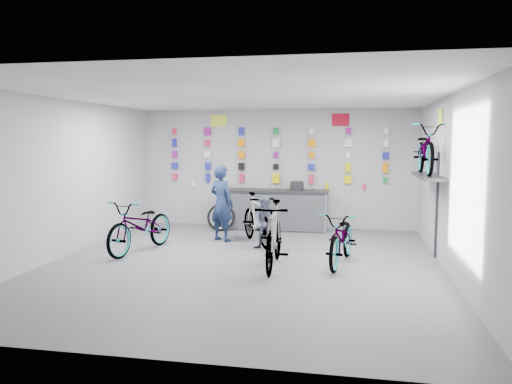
% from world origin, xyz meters
% --- Properties ---
extents(floor, '(8.00, 8.00, 0.00)m').
position_xyz_m(floor, '(0.00, 0.00, 0.00)').
color(floor, '#57575D').
rests_on(floor, ground).
extents(ceiling, '(8.00, 8.00, 0.00)m').
position_xyz_m(ceiling, '(0.00, 0.00, 3.00)').
color(ceiling, white).
rests_on(ceiling, wall_back).
extents(wall_back, '(7.00, 0.00, 7.00)m').
position_xyz_m(wall_back, '(0.00, 4.00, 1.50)').
color(wall_back, '#B0B0B3').
rests_on(wall_back, floor).
extents(wall_front, '(7.00, 0.00, 7.00)m').
position_xyz_m(wall_front, '(0.00, -4.00, 1.50)').
color(wall_front, '#B0B0B3').
rests_on(wall_front, floor).
extents(wall_left, '(0.00, 8.00, 8.00)m').
position_xyz_m(wall_left, '(-3.50, 0.00, 1.50)').
color(wall_left, '#B0B0B3').
rests_on(wall_left, floor).
extents(wall_right, '(0.00, 8.00, 8.00)m').
position_xyz_m(wall_right, '(3.50, 0.00, 1.50)').
color(wall_right, '#B0B0B3').
rests_on(wall_right, floor).
extents(counter, '(2.70, 0.66, 1.00)m').
position_xyz_m(counter, '(0.00, 3.54, 0.49)').
color(counter, black).
rests_on(counter, floor).
extents(merch_wall, '(5.56, 0.08, 1.55)m').
position_xyz_m(merch_wall, '(-0.01, 3.93, 1.78)').
color(merch_wall, '#DB2748').
rests_on(merch_wall, wall_back).
extents(wall_bracket, '(0.39, 1.90, 2.00)m').
position_xyz_m(wall_bracket, '(3.33, 1.20, 1.46)').
color(wall_bracket, '#333338').
rests_on(wall_bracket, wall_right).
extents(sign_left, '(0.42, 0.02, 0.30)m').
position_xyz_m(sign_left, '(-1.50, 3.98, 2.72)').
color(sign_left, '#EEFF3A').
rests_on(sign_left, wall_back).
extents(sign_right, '(0.42, 0.02, 0.30)m').
position_xyz_m(sign_right, '(1.60, 3.98, 2.72)').
color(sign_right, red).
rests_on(sign_right, wall_back).
extents(sign_side, '(0.02, 0.40, 0.30)m').
position_xyz_m(sign_side, '(3.48, 1.20, 2.65)').
color(sign_side, '#EEFF3A').
rests_on(sign_side, wall_right).
extents(bike_left, '(1.13, 2.12, 1.06)m').
position_xyz_m(bike_left, '(-2.21, 0.60, 0.53)').
color(bike_left, gray).
rests_on(bike_left, floor).
extents(bike_center, '(0.62, 1.97, 1.17)m').
position_xyz_m(bike_center, '(0.58, -0.18, 0.59)').
color(bike_center, gray).
rests_on(bike_center, floor).
extents(bike_right, '(0.95, 1.94, 0.98)m').
position_xyz_m(bike_right, '(1.74, 0.32, 0.49)').
color(bike_right, gray).
rests_on(bike_right, floor).
extents(bike_service, '(1.31, 1.85, 1.09)m').
position_xyz_m(bike_service, '(-0.09, 1.77, 0.55)').
color(bike_service, gray).
rests_on(bike_service, floor).
extents(bike_wall, '(0.63, 1.80, 0.95)m').
position_xyz_m(bike_wall, '(3.25, 1.20, 2.05)').
color(bike_wall, gray).
rests_on(bike_wall, wall_bracket).
extents(clerk, '(0.73, 0.64, 1.68)m').
position_xyz_m(clerk, '(-0.91, 1.96, 0.84)').
color(clerk, '#172647').
rests_on(clerk, floor).
extents(customer, '(0.62, 0.54, 1.10)m').
position_xyz_m(customer, '(0.19, 1.24, 0.55)').
color(customer, '#4F556C').
rests_on(customer, floor).
extents(spare_wheel, '(0.72, 0.36, 0.68)m').
position_xyz_m(spare_wheel, '(-1.25, 3.17, 0.33)').
color(spare_wheel, black).
rests_on(spare_wheel, floor).
extents(register, '(0.30, 0.32, 0.22)m').
position_xyz_m(register, '(0.58, 3.55, 1.11)').
color(register, black).
rests_on(register, counter).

